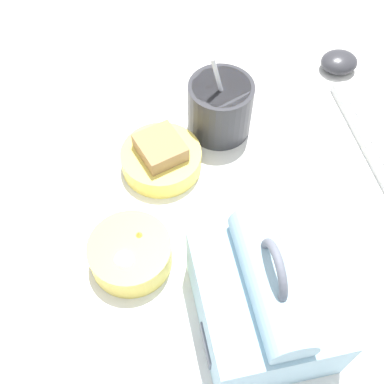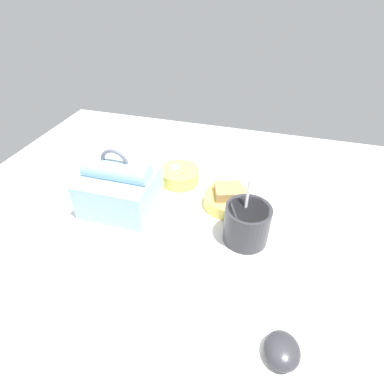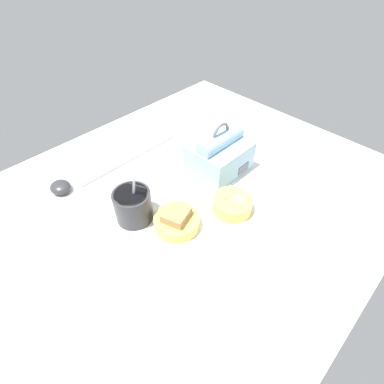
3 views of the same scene
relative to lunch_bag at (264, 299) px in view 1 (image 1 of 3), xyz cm
name	(u,v)px [view 1 (image 1 of 3)]	position (x,y,z in cm)	size (l,w,h in cm)	color
desk_surface	(209,200)	(-20.52, -2.23, -7.32)	(140.00, 110.00, 2.00)	white
lunch_bag	(264,299)	(0.00, 0.00, 0.00)	(18.75, 16.47, 18.21)	#9EC6DB
soup_cup	(220,107)	(-34.40, 2.77, -1.20)	(10.86, 10.86, 16.35)	#333338
bento_bowl_sandwich	(161,157)	(-27.99, -8.50, -4.00)	(13.11, 13.11, 6.22)	#EFD65B
bento_bowl_snacks	(131,253)	(-11.87, -15.69, -3.96)	(11.86, 11.86, 5.33)	#EFD65B
computer_mouse	(339,62)	(-44.26, 28.76, -4.60)	(6.26, 7.03, 3.43)	#333338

